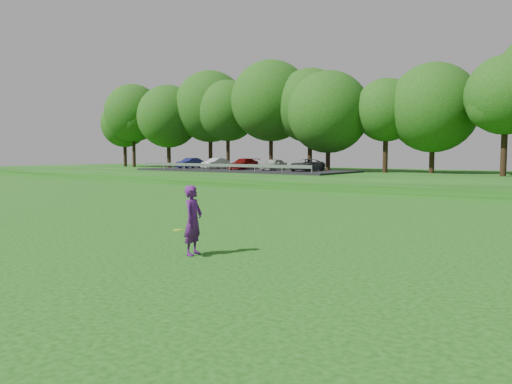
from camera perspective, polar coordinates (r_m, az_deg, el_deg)
The scene contains 6 objects.
ground at distance 13.46m, azimuth -8.08°, elevation -6.61°, with size 140.00×140.00×0.00m, color #13430D.
berm at distance 44.41m, azimuth 24.55°, elevation 1.15°, with size 130.00×30.00×0.60m, color #13430D.
walking_path at distance 30.91m, azimuth 19.03°, elevation -0.50°, with size 130.00×1.60×0.04m, color gray.
treeline at distance 48.58m, azimuth 25.87°, elevation 10.58°, with size 104.00×7.00×15.00m, color #1C430F, non-canonical shape.
parking_lot at distance 53.45m, azimuth -1.17°, elevation 2.85°, with size 24.00×9.00×1.38m.
woman at distance 12.70m, azimuth -7.21°, elevation -3.22°, with size 0.59×1.02×1.77m.
Camera 1 is at (9.32, -9.36, 2.59)m, focal length 35.00 mm.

